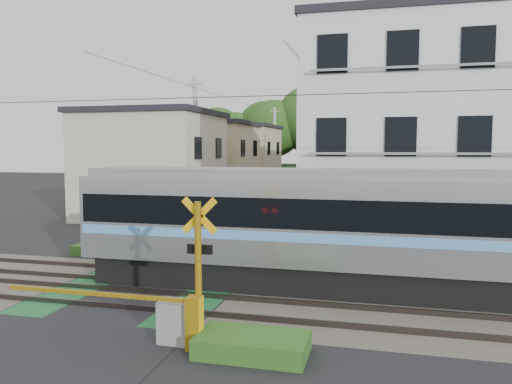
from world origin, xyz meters
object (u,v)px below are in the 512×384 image
(crossing_signal_near, at_px, (179,311))
(pedestrian, at_px, (303,182))
(apartment_block, at_px, (428,135))
(crossing_signal_far, at_px, (127,239))

(crossing_signal_near, height_order, pedestrian, crossing_signal_near)
(pedestrian, bearing_deg, crossing_signal_near, 84.36)
(apartment_block, bearing_deg, pedestrian, 110.52)
(crossing_signal_near, bearing_deg, crossing_signal_far, 125.29)
(apartment_block, relative_size, pedestrian, 5.66)
(crossing_signal_far, relative_size, apartment_block, 0.46)
(crossing_signal_far, bearing_deg, apartment_block, 27.78)
(crossing_signal_far, bearing_deg, pedestrian, 86.03)
(pedestrian, bearing_deg, apartment_block, 100.13)
(crossing_signal_near, height_order, apartment_block, apartment_block)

